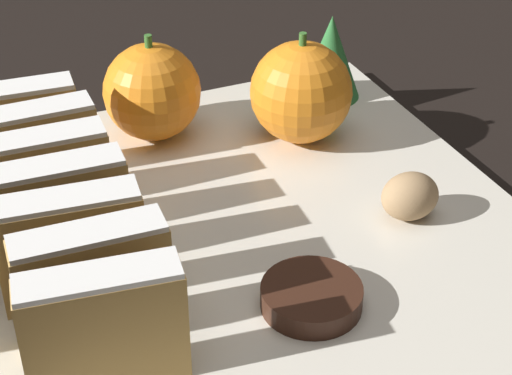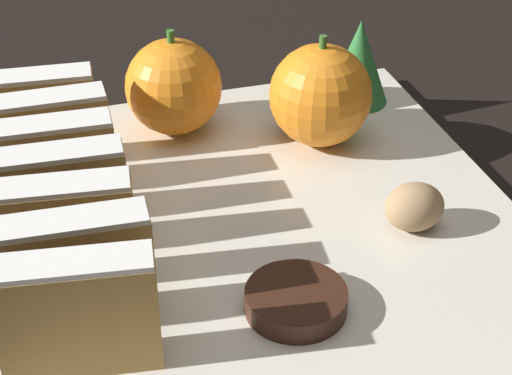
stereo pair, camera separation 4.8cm
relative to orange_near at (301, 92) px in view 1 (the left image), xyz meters
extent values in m
plane|color=black|center=(-0.07, -0.09, -0.05)|extent=(6.00, 6.00, 0.00)
cube|color=silver|center=(-0.07, -0.09, -0.04)|extent=(0.32, 0.35, 0.01)
cube|color=tan|center=(-0.18, -0.17, 0.00)|extent=(0.08, 0.03, 0.06)
cube|color=white|center=(-0.18, -0.17, 0.03)|extent=(0.08, 0.03, 0.00)
cube|color=tan|center=(-0.18, -0.13, 0.00)|extent=(0.08, 0.02, 0.06)
cube|color=white|center=(-0.18, -0.13, 0.03)|extent=(0.07, 0.02, 0.00)
cube|color=tan|center=(-0.18, -0.10, 0.00)|extent=(0.08, 0.03, 0.06)
cube|color=white|center=(-0.18, -0.10, 0.03)|extent=(0.07, 0.03, 0.00)
cube|color=tan|center=(-0.18, -0.07, 0.00)|extent=(0.08, 0.03, 0.06)
cube|color=white|center=(-0.18, -0.07, 0.03)|extent=(0.07, 0.02, 0.00)
cube|color=tan|center=(-0.18, -0.04, 0.00)|extent=(0.08, 0.02, 0.06)
cube|color=white|center=(-0.18, -0.04, 0.03)|extent=(0.07, 0.02, 0.00)
cube|color=tan|center=(-0.18, 0.00, 0.00)|extent=(0.07, 0.02, 0.06)
cube|color=white|center=(-0.18, 0.00, 0.03)|extent=(0.07, 0.02, 0.00)
cube|color=tan|center=(-0.18, 0.03, 0.00)|extent=(0.08, 0.03, 0.06)
cube|color=white|center=(-0.18, 0.03, 0.03)|extent=(0.07, 0.03, 0.00)
sphere|color=orange|center=(0.00, 0.00, 0.00)|extent=(0.07, 0.07, 0.07)
cylinder|color=#38702D|center=(0.00, 0.00, 0.04)|extent=(0.01, 0.01, 0.01)
sphere|color=orange|center=(-0.09, 0.04, 0.00)|extent=(0.07, 0.07, 0.07)
cylinder|color=#38702D|center=(-0.09, 0.04, 0.03)|extent=(0.00, 0.01, 0.01)
ellipsoid|color=tan|center=(0.02, -0.11, -0.02)|extent=(0.04, 0.03, 0.03)
cylinder|color=#381E14|center=(-0.08, -0.16, -0.03)|extent=(0.05, 0.05, 0.01)
cone|color=#2D7538|center=(0.05, 0.05, 0.00)|extent=(0.05, 0.05, 0.06)
camera|label=1|loc=(-0.23, -0.46, 0.26)|focal=60.00mm
camera|label=2|loc=(-0.19, -0.47, 0.26)|focal=60.00mm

